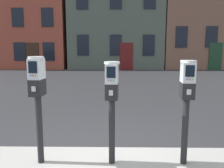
{
  "coord_description": "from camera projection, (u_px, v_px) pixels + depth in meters",
  "views": [
    {
      "loc": [
        0.09,
        -3.54,
        1.82
      ],
      "look_at": [
        0.04,
        -0.23,
        1.29
      ],
      "focal_mm": 37.64,
      "sensor_mm": 36.0,
      "label": 1
    }
  ],
  "objects": [
    {
      "name": "ground_plane",
      "position": [
        110.0,
        161.0,
        3.79
      ],
      "size": [
        160.0,
        160.0,
        0.0
      ],
      "primitive_type": "plane",
      "color": "#28282B"
    },
    {
      "name": "townhouse_brownstone",
      "position": [
        29.0,
        7.0,
        20.2
      ],
      "size": [
        6.82,
        5.26,
        10.33
      ],
      "color": "brown",
      "rests_on": "ground_plane"
    },
    {
      "name": "parking_meter_near_kerb",
      "position": [
        38.0,
        91.0,
        3.29
      ],
      "size": [
        0.23,
        0.26,
        1.55
      ],
      "rotation": [
        0.0,
        0.0,
        -1.65
      ],
      "color": "black",
      "rests_on": "sidewalk_slab"
    },
    {
      "name": "parking_meter_end_of_row",
      "position": [
        187.0,
        94.0,
        3.26
      ],
      "size": [
        0.23,
        0.26,
        1.5
      ],
      "rotation": [
        0.0,
        0.0,
        -1.65
      ],
      "color": "black",
      "rests_on": "sidewalk_slab"
    },
    {
      "name": "parking_meter_twin_adjacent",
      "position": [
        112.0,
        95.0,
        3.28
      ],
      "size": [
        0.23,
        0.26,
        1.48
      ],
      "rotation": [
        0.0,
        0.0,
        -1.65
      ],
      "color": "black",
      "rests_on": "sidewalk_slab"
    }
  ]
}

